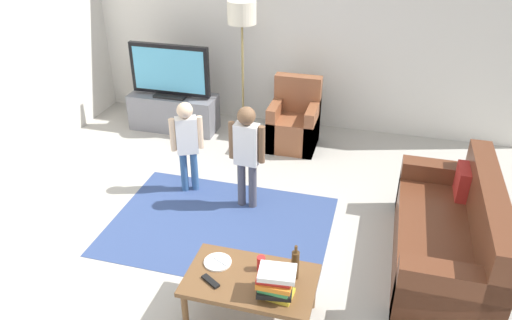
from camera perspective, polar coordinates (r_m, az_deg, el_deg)
The scene contains 16 objects.
ground at distance 4.82m, azimuth -1.92°, elevation -10.15°, with size 7.80×7.80×0.00m, color #B2ADA3.
wall_back at distance 6.86m, azimuth 5.49°, elevation 14.73°, with size 6.00×0.12×2.70m, color silver.
area_rug at distance 5.13m, azimuth -4.16°, elevation -7.43°, with size 2.20×1.60×0.01m, color #33477A.
tv_stand at distance 7.06m, azimuth -9.34°, elevation 5.39°, with size 1.20×0.44×0.50m.
tv at distance 6.83m, azimuth -9.82°, elevation 9.95°, with size 1.10×0.28×0.71m.
couch at distance 4.81m, azimuth 21.55°, elevation -8.35°, with size 0.80×1.80×0.86m.
armchair at distance 6.52m, azimuth 4.41°, elevation 4.13°, with size 0.60×0.60×0.90m.
floor_lamp at distance 6.45m, azimuth -1.62°, elevation 15.69°, with size 0.36×0.36×1.78m.
child_near_tv at distance 5.41m, azimuth -7.89°, elevation 2.37°, with size 0.32×0.22×1.06m.
child_center at distance 5.06m, azimuth -1.07°, elevation 1.30°, with size 0.38×0.18×1.15m.
coffee_table at distance 3.94m, azimuth -0.61°, elevation -13.87°, with size 1.00×0.60×0.42m.
book_stack at distance 3.71m, azimuth 2.25°, elevation -13.81°, with size 0.30×0.25×0.22m.
bottle at distance 3.84m, azimuth 4.50°, elevation -11.80°, with size 0.06×0.06×0.30m.
tv_remote at distance 3.88m, azimuth -5.21°, elevation -13.61°, with size 0.17×0.05×0.02m, color black.
soda_can at distance 3.94m, azimuth 0.59°, elevation -11.70°, with size 0.07×0.07×0.12m, color red.
plate at distance 4.04m, azimuth -4.39°, elevation -11.54°, with size 0.22×0.22×0.02m.
Camera 1 is at (1.14, -3.55, 3.07)m, focal length 35.05 mm.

